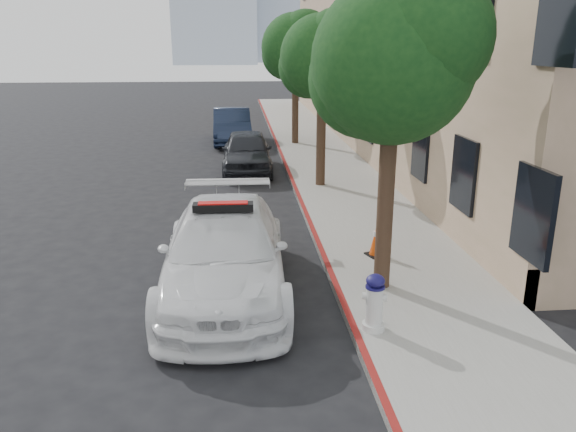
% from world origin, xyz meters
% --- Properties ---
extents(ground, '(120.00, 120.00, 0.00)m').
position_xyz_m(ground, '(0.00, 0.00, 0.00)').
color(ground, black).
rests_on(ground, ground).
extents(sidewalk, '(3.20, 50.00, 0.15)m').
position_xyz_m(sidewalk, '(3.60, 10.00, 0.07)').
color(sidewalk, gray).
rests_on(sidewalk, ground).
extents(curb_strip, '(0.12, 50.00, 0.15)m').
position_xyz_m(curb_strip, '(2.06, 10.00, 0.07)').
color(curb_strip, maroon).
rests_on(curb_strip, ground).
extents(building, '(8.00, 36.00, 10.00)m').
position_xyz_m(building, '(9.20, 15.00, 5.00)').
color(building, tan).
rests_on(building, ground).
extents(tree_near, '(2.92, 2.82, 5.62)m').
position_xyz_m(tree_near, '(2.93, -2.01, 4.27)').
color(tree_near, black).
rests_on(tree_near, sidewalk).
extents(tree_mid, '(2.77, 2.64, 5.43)m').
position_xyz_m(tree_mid, '(2.93, 5.99, 4.16)').
color(tree_mid, black).
rests_on(tree_mid, sidewalk).
extents(tree_far, '(3.10, 3.00, 5.81)m').
position_xyz_m(tree_far, '(2.93, 13.99, 4.39)').
color(tree_far, black).
rests_on(tree_far, sidewalk).
extents(police_car, '(2.38, 5.65, 1.78)m').
position_xyz_m(police_car, '(-0.04, -1.68, 0.82)').
color(police_car, white).
rests_on(police_car, ground).
extents(parked_car_mid, '(1.82, 4.42, 1.50)m').
position_xyz_m(parked_car_mid, '(0.59, 8.77, 0.75)').
color(parked_car_mid, black).
rests_on(parked_car_mid, ground).
extents(parked_car_far, '(1.80, 4.90, 1.60)m').
position_xyz_m(parked_car_far, '(0.01, 15.13, 0.80)').
color(parked_car_far, '#151F36').
rests_on(parked_car_far, ground).
extents(fire_hydrant, '(0.40, 0.37, 0.95)m').
position_xyz_m(fire_hydrant, '(2.35, -3.66, 0.61)').
color(fire_hydrant, silver).
rests_on(fire_hydrant, sidewalk).
extents(traffic_cone, '(0.49, 0.49, 0.73)m').
position_xyz_m(traffic_cone, '(3.18, -0.44, 0.51)').
color(traffic_cone, black).
rests_on(traffic_cone, sidewalk).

